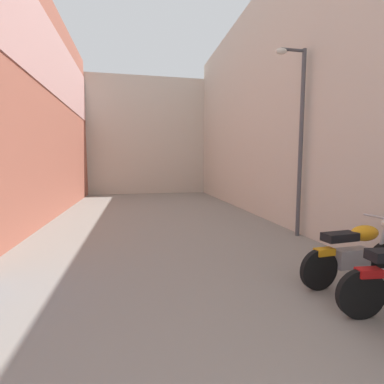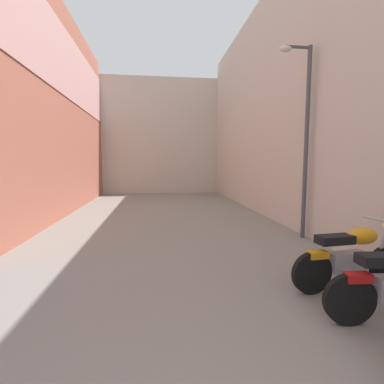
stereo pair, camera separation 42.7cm
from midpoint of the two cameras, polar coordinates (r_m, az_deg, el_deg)
ground_plane at (r=6.00m, az=-5.78°, el=-11.87°), size 34.22×34.22×0.00m
building_left at (r=8.42m, az=-34.01°, el=17.72°), size 0.45×18.22×7.33m
building_right at (r=8.94m, az=17.26°, el=18.17°), size 0.45×18.22×7.53m
building_far_end at (r=17.87m, az=-9.90°, el=10.89°), size 9.77×2.00×6.77m
motorcycle_fifth at (r=4.85m, az=27.89°, el=-10.75°), size 1.85×0.58×1.04m
street_lamp at (r=7.37m, az=19.11°, el=12.01°), size 0.79×0.18×4.52m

